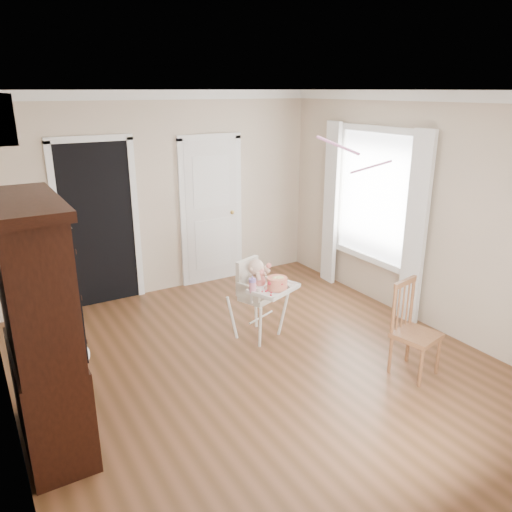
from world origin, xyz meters
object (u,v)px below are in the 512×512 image
high_chair (258,290)px  sippy_cup (252,285)px  cake (277,283)px  dining_chair (414,332)px  china_cabinet (41,329)px

high_chair → sippy_cup: high_chair is taller
high_chair → sippy_cup: size_ratio=4.80×
cake → sippy_cup: 0.29m
dining_chair → china_cabinet: bearing=155.0°
china_cabinet → dining_chair: (3.25, -0.74, -0.55)m
high_chair → china_cabinet: 2.47m
china_cabinet → sippy_cup: bearing=13.7°
high_chair → china_cabinet: (-2.33, -0.69, 0.42)m
high_chair → cake: bearing=-85.5°
dining_chair → sippy_cup: bearing=118.8°
high_chair → sippy_cup: (-0.18, -0.17, 0.15)m
high_chair → china_cabinet: size_ratio=0.47×
high_chair → dining_chair: size_ratio=0.98×
high_chair → cake: high_chair is taller
cake → dining_chair: size_ratio=0.30×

